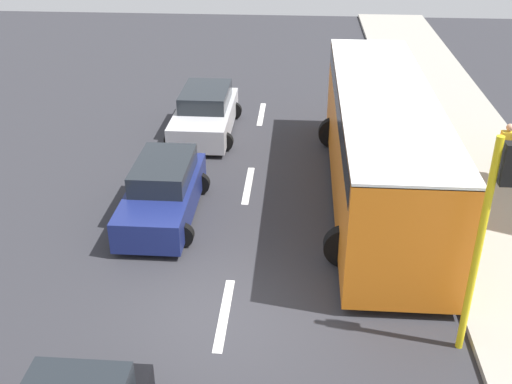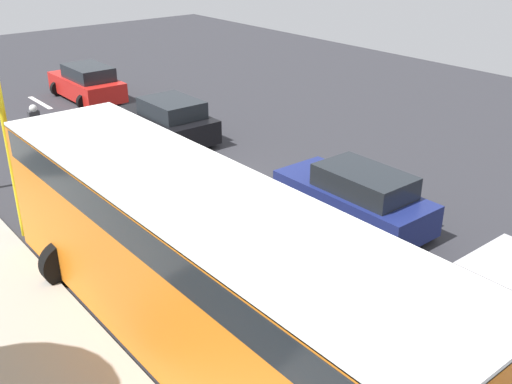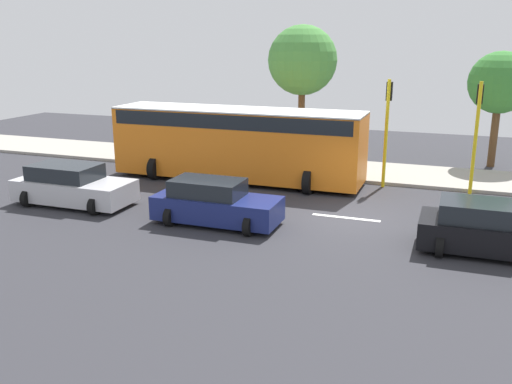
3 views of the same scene
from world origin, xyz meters
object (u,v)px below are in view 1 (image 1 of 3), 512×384
at_px(car_dark_blue, 163,192).
at_px(city_bus, 381,137).
at_px(car_silver, 205,113).
at_px(traffic_light_corner, 490,219).
at_px(pedestrian_near_signal, 506,149).

relative_size(car_dark_blue, city_bus, 0.39).
relative_size(car_silver, city_bus, 0.41).
relative_size(city_bus, traffic_light_corner, 2.44).
xyz_separation_m(car_dark_blue, traffic_light_corner, (6.97, -4.71, 2.22)).
bearing_deg(traffic_light_corner, car_dark_blue, 145.97).
relative_size(car_silver, traffic_light_corner, 1.00).
height_order(car_silver, pedestrian_near_signal, pedestrian_near_signal).
bearing_deg(car_silver, car_dark_blue, -92.39).
height_order(car_dark_blue, traffic_light_corner, traffic_light_corner).
xyz_separation_m(car_dark_blue, pedestrian_near_signal, (9.69, 2.81, 0.35)).
distance_m(city_bus, traffic_light_corner, 6.43).
bearing_deg(pedestrian_near_signal, car_dark_blue, -163.81).
height_order(pedestrian_near_signal, traffic_light_corner, traffic_light_corner).
xyz_separation_m(car_dark_blue, city_bus, (5.84, 1.53, 1.14)).
xyz_separation_m(city_bus, pedestrian_near_signal, (3.85, 1.28, -0.79)).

